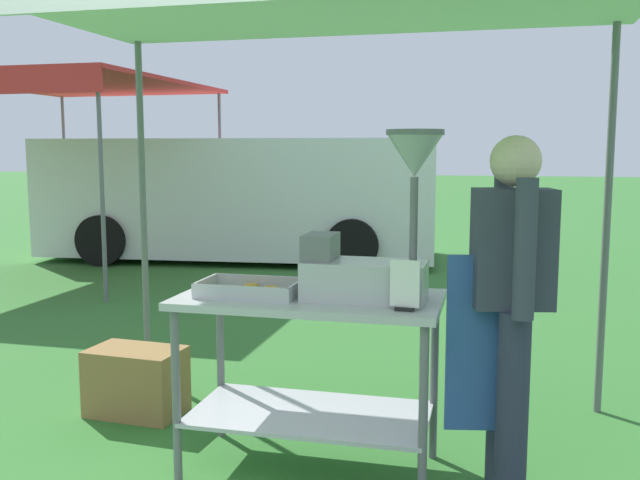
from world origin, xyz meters
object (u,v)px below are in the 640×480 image
(vendor, at_px, (509,297))
(supply_crate, at_px, (136,381))
(donut_fryer, at_px, (375,242))
(neighbour_tent, at_px, (73,87))
(menu_sign, at_px, (405,289))
(stall_canopy, at_px, (315,4))
(donut_tray, at_px, (250,291))
(donut_cart, at_px, (310,342))
(van_white, at_px, (243,197))

(vendor, relative_size, supply_crate, 2.88)
(donut_fryer, height_order, neighbour_tent, neighbour_tent)
(menu_sign, xyz_separation_m, supply_crate, (-1.65, 0.65, -0.76))
(stall_canopy, distance_m, supply_crate, 2.37)
(donut_tray, relative_size, supply_crate, 0.84)
(neighbour_tent, bearing_deg, stall_canopy, -47.16)
(stall_canopy, distance_m, donut_cart, 1.59)
(menu_sign, xyz_separation_m, vendor, (0.44, 0.20, -0.05))
(donut_tray, height_order, van_white, van_white)
(vendor, bearing_deg, supply_crate, 167.62)
(donut_fryer, bearing_deg, vendor, 1.60)
(vendor, xyz_separation_m, neighbour_tent, (-5.15, 4.67, 1.40))
(menu_sign, relative_size, vendor, 0.14)
(van_white, bearing_deg, menu_sign, -64.30)
(supply_crate, bearing_deg, menu_sign, -21.60)
(stall_canopy, xyz_separation_m, vendor, (0.91, -0.10, -1.31))
(stall_canopy, relative_size, vendor, 1.94)
(vendor, distance_m, van_white, 7.25)
(donut_fryer, xyz_separation_m, neighbour_tent, (-4.55, 4.69, 1.18))
(neighbour_tent, bearing_deg, menu_sign, -45.92)
(donut_cart, bearing_deg, donut_fryer, -3.73)
(donut_tray, bearing_deg, donut_fryer, 4.01)
(neighbour_tent, bearing_deg, vendor, -42.20)
(stall_canopy, xyz_separation_m, donut_tray, (-0.28, -0.16, -1.33))
(donut_cart, relative_size, neighbour_tent, 0.37)
(donut_fryer, bearing_deg, stall_canopy, 159.27)
(donut_tray, xyz_separation_m, menu_sign, (0.75, -0.14, 0.07))
(donut_fryer, bearing_deg, menu_sign, -48.05)
(donut_fryer, xyz_separation_m, menu_sign, (0.16, -0.18, -0.18))
(vendor, bearing_deg, stall_canopy, 173.62)
(vendor, relative_size, neighbour_tent, 0.48)
(supply_crate, relative_size, neighbour_tent, 0.17)
(donut_fryer, height_order, menu_sign, donut_fryer)
(vendor, bearing_deg, neighbour_tent, 137.80)
(supply_crate, bearing_deg, vendor, -12.38)
(donut_fryer, xyz_separation_m, vendor, (0.60, 0.02, -0.23))
(menu_sign, bearing_deg, vendor, 23.97)
(vendor, height_order, neighbour_tent, neighbour_tent)
(supply_crate, distance_m, neighbour_tent, 5.62)
(supply_crate, bearing_deg, donut_fryer, -17.69)
(stall_canopy, bearing_deg, donut_cart, -90.00)
(donut_tray, bearing_deg, stall_canopy, 30.12)
(donut_cart, distance_m, vendor, 0.95)
(donut_cart, bearing_deg, supply_crate, 158.87)
(donut_cart, height_order, donut_fryer, donut_fryer)
(donut_tray, distance_m, menu_sign, 0.77)
(donut_fryer, relative_size, neighbour_tent, 0.23)
(donut_tray, relative_size, neighbour_tent, 0.14)
(stall_canopy, height_order, donut_fryer, stall_canopy)
(stall_canopy, xyz_separation_m, donut_cart, (0.00, -0.10, -1.58))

